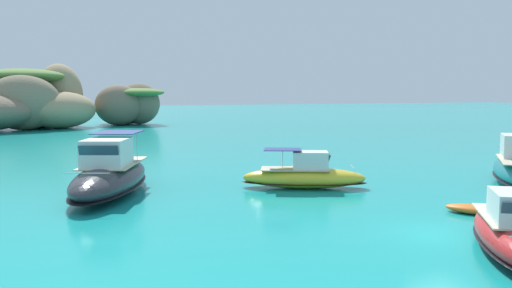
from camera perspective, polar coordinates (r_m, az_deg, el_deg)
ground_plane at (r=23.34m, az=19.37°, el=-9.13°), size 400.00×400.00×0.00m
islet_large at (r=90.16m, az=-24.04°, el=3.91°), size 29.35×25.81×10.38m
islet_small at (r=96.19m, az=-13.41°, el=4.05°), size 13.71×14.24×7.26m
motorboat_yellow at (r=32.33m, az=5.20°, el=-3.39°), size 7.79×5.19×2.36m
motorboat_charcoal at (r=31.23m, az=-15.32°, el=-3.28°), size 7.00×11.36×3.41m
dinghy_tender at (r=27.64m, az=22.23°, el=-6.46°), size 2.37×2.77×0.58m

